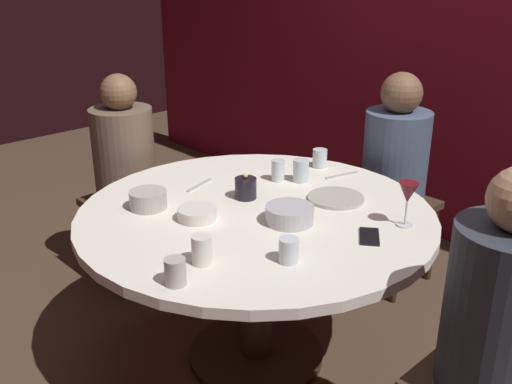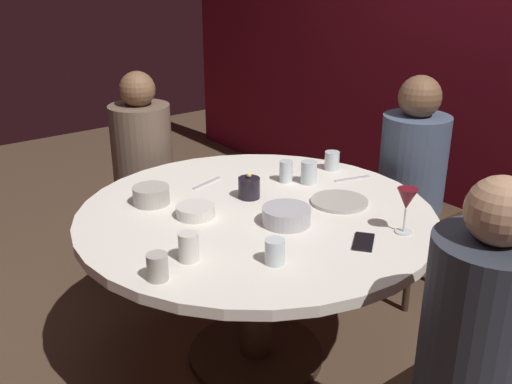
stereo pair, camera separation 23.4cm
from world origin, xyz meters
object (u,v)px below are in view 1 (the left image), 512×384
object	(u,v)px
seated_diner_back	(396,157)
cup_near_candle	(289,250)
dining_table	(256,239)
seated_diner_left	(124,157)
cup_by_left_diner	(320,158)
cup_far_edge	(301,171)
dinner_plate	(336,198)
bowl_salad_center	(197,214)
seated_diner_right	(501,313)
wine_glass	(408,195)
cup_by_right_diner	(278,170)
bowl_small_white	(148,199)
cell_phone	(369,236)
cup_center_front	(202,250)
cup_beside_wine	(175,272)
candle_holder	(246,188)
bowl_serving_large	(290,214)

from	to	relation	value
seated_diner_back	cup_near_candle	bearing A→B (deg)	17.68
dining_table	seated_diner_left	world-z (taller)	seated_diner_left
cup_by_left_diner	cup_far_edge	bearing A→B (deg)	-72.22
dinner_plate	bowl_salad_center	distance (m)	0.60
seated_diner_right	wine_glass	distance (m)	0.62
dining_table	cup_by_right_diner	xyz separation A→B (m)	(-0.18, 0.31, 0.18)
dinner_plate	bowl_small_white	world-z (taller)	bowl_small_white
bowl_small_white	cup_by_left_diner	bearing A→B (deg)	80.08
seated_diner_left	bowl_salad_center	size ratio (longest dim) A/B	7.37
cell_phone	cup_center_front	distance (m)	0.63
bowl_small_white	cup_far_edge	world-z (taller)	cup_far_edge
cup_near_candle	cup_beside_wine	xyz separation A→B (m)	(-0.14, -0.36, 0.00)
seated_diner_left	cup_by_right_diner	xyz separation A→B (m)	(0.82, 0.31, 0.06)
cup_by_right_diner	cup_center_front	xyz separation A→B (m)	(0.37, -0.74, 0.00)
dining_table	cup_by_right_diner	distance (m)	0.40
cell_phone	cup_by_left_diner	bearing A→B (deg)	-73.40
candle_holder	seated_diner_back	bearing A→B (deg)	82.43
dining_table	seated_diner_left	xyz separation A→B (m)	(-1.00, 0.00, 0.12)
cup_far_edge	cup_by_left_diner	bearing A→B (deg)	107.78
seated_diner_left	bowl_salad_center	distance (m)	0.93
candle_holder	wine_glass	distance (m)	0.68
cup_by_right_diner	cup_beside_wine	xyz separation A→B (m)	(0.42, -0.89, -0.01)
seated_diner_right	bowl_serving_large	distance (m)	0.85
bowl_serving_large	seated_diner_back	bearing A→B (deg)	99.95
candle_holder	cup_by_right_diner	bearing A→B (deg)	101.64
seated_diner_back	cup_far_edge	size ratio (longest dim) A/B	11.14
seated_diner_back	dining_table	bearing A→B (deg)	0.00
bowl_salad_center	cup_by_right_diner	world-z (taller)	cup_by_right_diner
dining_table	dinner_plate	size ratio (longest dim) A/B	6.06
dining_table	cup_center_front	xyz separation A→B (m)	(0.19, -0.44, 0.18)
cup_by_right_diner	cup_beside_wine	distance (m)	0.98
cup_center_front	bowl_salad_center	bearing A→B (deg)	144.40
candle_holder	wine_glass	xyz separation A→B (m)	(0.63, 0.25, 0.08)
seated_diner_back	cup_far_edge	xyz separation A→B (m)	(-0.10, -0.62, 0.06)
seated_diner_left	cup_near_candle	bearing A→B (deg)	-8.96
cup_far_edge	dinner_plate	bearing A→B (deg)	-12.12
seated_diner_back	bowl_salad_center	world-z (taller)	seated_diner_back
seated_diner_back	wine_glass	xyz separation A→B (m)	(0.50, -0.69, 0.13)
seated_diner_left	dinner_plate	world-z (taller)	seated_diner_left
bowl_serving_large	bowl_small_white	xyz separation A→B (m)	(-0.49, -0.32, 0.00)
seated_diner_back	cup_beside_wine	distance (m)	1.60
dining_table	cell_phone	xyz separation A→B (m)	(0.47, 0.13, 0.14)
seated_diner_right	bowl_salad_center	world-z (taller)	seated_diner_right
seated_diner_back	cell_phone	distance (m)	0.99
cell_phone	cup_by_right_diner	bearing A→B (deg)	-52.86
dining_table	cell_phone	bearing A→B (deg)	15.57
cup_beside_wine	cup_far_edge	bearing A→B (deg)	109.61
cup_far_edge	seated_diner_right	bearing A→B (deg)	-18.52
bowl_serving_large	cup_by_left_diner	xyz separation A→B (m)	(-0.34, 0.58, 0.01)
cup_by_right_diner	cup_center_front	size ratio (longest dim) A/B	0.98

